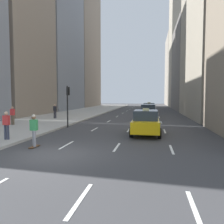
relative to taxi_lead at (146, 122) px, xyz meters
name	(u,v)px	position (x,y,z in m)	size (l,w,h in m)	color
ground_plane	(54,155)	(-4.00, -6.18, -0.88)	(160.00, 160.00, 0.00)	#3D3D3F
sidewalk_left	(85,112)	(-11.00, 20.82, -0.81)	(8.00, 66.00, 0.15)	#ADAAA3
lane_markings	(139,115)	(-1.40, 16.82, -0.87)	(5.72, 56.00, 0.01)	white
building_row_left	(54,32)	(-18.00, 24.13, 14.13)	(6.00, 57.24, 34.30)	gray
building_row_right	(191,49)	(8.00, 31.03, 11.31)	(6.00, 72.49, 32.31)	gray
taxi_lead	(146,122)	(0.00, 0.00, 0.00)	(2.02, 4.40, 1.87)	yellow
taxi_second	(149,109)	(0.00, 18.32, 0.00)	(2.02, 4.40, 1.87)	yellow
sedan_black_near	(148,112)	(0.00, 10.90, 0.02)	(2.02, 4.98, 1.78)	black
skateboarder	(34,129)	(-5.65, -5.02, 0.08)	(0.36, 0.80, 1.75)	brown
pedestrian_near_curb	(6,124)	(-7.99, -4.00, 0.19)	(0.36, 0.22, 1.65)	#383D51
pedestrian_mid_block	(13,115)	(-11.93, 2.26, 0.19)	(0.36, 0.22, 1.65)	brown
pedestrian_far_walking	(55,110)	(-10.80, 8.59, 0.19)	(0.36, 0.22, 1.65)	#23232D
traffic_light_pole	(68,100)	(-6.75, 2.48, 1.53)	(0.24, 0.42, 3.60)	black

